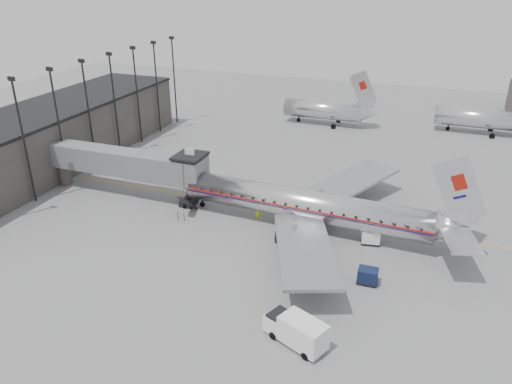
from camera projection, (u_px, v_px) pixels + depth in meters
ground at (250, 231)px, 54.46m from camera, size 160.00×160.00×0.00m
terminal at (55, 135)px, 72.11m from camera, size 12.00×46.00×8.00m
apron_line at (292, 212)px, 58.62m from camera, size 60.00×0.15×0.01m
jet_bridge at (134, 165)px, 61.14m from camera, size 21.00×6.20×7.10m
floodlight_masts at (102, 105)px, 70.79m from camera, size 0.90×42.25×15.25m
distant_aircraft_near at (324, 110)px, 89.67m from camera, size 16.39×3.20×10.26m
distant_aircraft_mid at (479, 118)px, 84.82m from camera, size 16.39×3.20×10.26m
airliner at (311, 206)px, 53.96m from camera, size 34.34×31.77×10.85m
service_van at (296, 330)px, 37.92m from camera, size 5.45×3.82×2.40m
baggage_cart_navy at (368, 276)px, 45.32m from camera, size 1.89×1.45×1.46m
baggage_cart_white at (371, 236)px, 51.78m from camera, size 2.15×1.78×1.52m
ramp_worker at (258, 212)px, 56.50m from camera, size 0.78×0.60×1.90m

